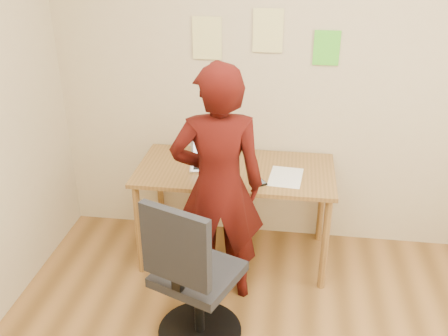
# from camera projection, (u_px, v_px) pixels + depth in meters

# --- Properties ---
(room) EXTENTS (3.58, 3.58, 2.78)m
(room) POSITION_uv_depth(u_px,v_px,m) (280.00, 187.00, 2.01)
(room) COLOR brown
(room) RESTS_ON ground
(desk) EXTENTS (1.40, 0.70, 0.74)m
(desk) POSITION_uv_depth(u_px,v_px,m) (235.00, 179.00, 3.59)
(desk) COLOR olive
(desk) RESTS_ON ground
(laptop) EXTENTS (0.34, 0.31, 0.22)m
(laptop) POSITION_uv_depth(u_px,v_px,m) (212.00, 158.00, 3.60)
(laptop) COLOR silver
(laptop) RESTS_ON desk
(paper_sheet) EXTENTS (0.25, 0.33, 0.00)m
(paper_sheet) POSITION_uv_depth(u_px,v_px,m) (286.00, 177.00, 3.43)
(paper_sheet) COLOR white
(paper_sheet) RESTS_ON desk
(phone) EXTENTS (0.13, 0.15, 0.01)m
(phone) POSITION_uv_depth(u_px,v_px,m) (258.00, 181.00, 3.36)
(phone) COLOR black
(phone) RESTS_ON desk
(wall_note_left) EXTENTS (0.21, 0.00, 0.30)m
(wall_note_left) POSITION_uv_depth(u_px,v_px,m) (207.00, 38.00, 3.53)
(wall_note_left) COLOR #F0E88F
(wall_note_left) RESTS_ON room
(wall_note_mid) EXTENTS (0.21, 0.00, 0.30)m
(wall_note_mid) POSITION_uv_depth(u_px,v_px,m) (268.00, 31.00, 3.45)
(wall_note_mid) COLOR #F0E88F
(wall_note_mid) RESTS_ON room
(wall_note_right) EXTENTS (0.18, 0.00, 0.24)m
(wall_note_right) POSITION_uv_depth(u_px,v_px,m) (327.00, 48.00, 3.45)
(wall_note_right) COLOR #56DF32
(wall_note_right) RESTS_ON room
(office_chair) EXTENTS (0.57, 0.58, 1.00)m
(office_chair) POSITION_uv_depth(u_px,v_px,m) (192.00, 285.00, 2.89)
(office_chair) COLOR black
(office_chair) RESTS_ON ground
(person) EXTENTS (0.66, 0.49, 1.62)m
(person) POSITION_uv_depth(u_px,v_px,m) (218.00, 188.00, 3.14)
(person) COLOR #390B07
(person) RESTS_ON ground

